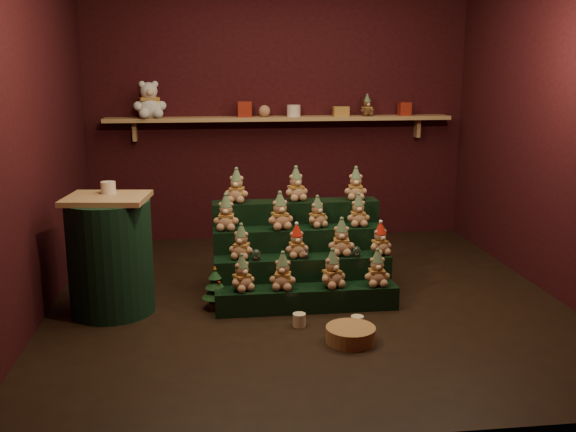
{
  "coord_description": "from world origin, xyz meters",
  "views": [
    {
      "loc": [
        -0.75,
        -4.81,
        1.81
      ],
      "look_at": [
        -0.12,
        0.25,
        0.63
      ],
      "focal_mm": 40.0,
      "sensor_mm": 36.0,
      "label": 1
    }
  ],
  "objects": [
    {
      "name": "right_wall",
      "position": [
        2.05,
        0.0,
        1.4
      ],
      "size": [
        0.1,
        4.0,
        2.8
      ],
      "primitive_type": "cube",
      "color": "black",
      "rests_on": "ground"
    },
    {
      "name": "back_wall",
      "position": [
        0.0,
        2.05,
        1.4
      ],
      "size": [
        4.0,
        0.1,
        2.8
      ],
      "primitive_type": "cube",
      "color": "black",
      "rests_on": "ground"
    },
    {
      "name": "riser_tier_midback",
      "position": [
        -0.04,
        0.22,
        0.27
      ],
      "size": [
        1.4,
        0.22,
        0.54
      ],
      "primitive_type": "cube",
      "color": "black",
      "rests_on": "ground"
    },
    {
      "name": "teddy_5",
      "position": [
        -0.09,
        -0.01,
        0.49
      ],
      "size": [
        0.2,
        0.18,
        0.26
      ],
      "primitive_type": null,
      "rotation": [
        0.0,
        0.0,
        0.1
      ],
      "color": "tan",
      "rests_on": "riser_tier_midfront"
    },
    {
      "name": "back_shelf",
      "position": [
        0.0,
        1.87,
        1.29
      ],
      "size": [
        3.6,
        0.26,
        0.24
      ],
      "color": "tan",
      "rests_on": "ground"
    },
    {
      "name": "left_wall",
      "position": [
        -2.05,
        0.0,
        1.4
      ],
      "size": [
        0.1,
        4.0,
        2.8
      ],
      "primitive_type": "cube",
      "color": "black",
      "rests_on": "ground"
    },
    {
      "name": "side_table",
      "position": [
        -1.5,
        -0.07,
        0.44
      ],
      "size": [
        0.64,
        0.63,
        0.9
      ],
      "rotation": [
        0.0,
        0.0,
        -0.12
      ],
      "color": "tan",
      "rests_on": "ground"
    },
    {
      "name": "gift_tin_red_a",
      "position": [
        -0.37,
        1.85,
        1.4
      ],
      "size": [
        0.14,
        0.14,
        0.16
      ],
      "primitive_type": "cube",
      "color": "#9D2918",
      "rests_on": "back_shelf"
    },
    {
      "name": "ground",
      "position": [
        0.0,
        0.0,
        0.0
      ],
      "size": [
        4.0,
        4.0,
        0.0
      ],
      "primitive_type": "plane",
      "color": "black",
      "rests_on": "ground"
    },
    {
      "name": "teddy_11",
      "position": [
        0.46,
        0.22,
        0.67
      ],
      "size": [
        0.19,
        0.17,
        0.26
      ],
      "primitive_type": null,
      "rotation": [
        0.0,
        0.0,
        -0.0
      ],
      "color": "tan",
      "rests_on": "riser_tier_midback"
    },
    {
      "name": "brown_bear",
      "position": [
        0.91,
        1.84,
        1.43
      ],
      "size": [
        0.18,
        0.17,
        0.22
      ],
      "primitive_type": null,
      "rotation": [
        0.0,
        0.0,
        0.21
      ],
      "color": "#522D1B",
      "rests_on": "back_shelf"
    },
    {
      "name": "shelf_plush_ball",
      "position": [
        -0.17,
        1.85,
        1.38
      ],
      "size": [
        0.12,
        0.12,
        0.12
      ],
      "primitive_type": "sphere",
      "color": "tan",
      "rests_on": "back_shelf"
    },
    {
      "name": "mug_left",
      "position": [
        -0.14,
        -0.54,
        0.05
      ],
      "size": [
        0.09,
        0.09,
        0.09
      ],
      "primitive_type": "cylinder",
      "color": "beige",
      "rests_on": "ground"
    },
    {
      "name": "riser_tier_back",
      "position": [
        -0.04,
        0.44,
        0.36
      ],
      "size": [
        1.4,
        0.22,
        0.72
      ],
      "primitive_type": "cube",
      "color": "black",
      "rests_on": "ground"
    },
    {
      "name": "teddy_8",
      "position": [
        -0.63,
        0.22,
        0.68
      ],
      "size": [
        0.22,
        0.21,
        0.29
      ],
      "primitive_type": null,
      "rotation": [
        0.0,
        0.0,
        -0.12
      ],
      "color": "tan",
      "rests_on": "riser_tier_midback"
    },
    {
      "name": "teddy_14",
      "position": [
        0.48,
        0.44,
        0.85
      ],
      "size": [
        0.21,
        0.19,
        0.27
      ],
      "primitive_type": null,
      "rotation": [
        0.0,
        0.0,
        -0.09
      ],
      "color": "tan",
      "rests_on": "riser_tier_back"
    },
    {
      "name": "riser_tier_midfront",
      "position": [
        -0.04,
        -0.0,
        0.18
      ],
      "size": [
        1.4,
        0.22,
        0.36
      ],
      "primitive_type": "cube",
      "color": "black",
      "rests_on": "ground"
    },
    {
      "name": "white_bear",
      "position": [
        -1.33,
        1.84,
        1.55
      ],
      "size": [
        0.39,
        0.36,
        0.46
      ],
      "primitive_type": null,
      "rotation": [
        0.0,
        0.0,
        0.22
      ],
      "color": "white",
      "rests_on": "back_shelf"
    },
    {
      "name": "teddy_6",
      "position": [
        0.28,
        0.01,
        0.51
      ],
      "size": [
        0.23,
        0.21,
        0.29
      ],
      "primitive_type": null,
      "rotation": [
        0.0,
        0.0,
        -0.14
      ],
      "color": "tan",
      "rests_on": "riser_tier_midfront"
    },
    {
      "name": "teddy_3",
      "position": [
        0.51,
        -0.24,
        0.32
      ],
      "size": [
        0.2,
        0.18,
        0.28
      ],
      "primitive_type": null,
      "rotation": [
        0.0,
        0.0,
        -0.03
      ],
      "color": "tan",
      "rests_on": "riser_tier_front"
    },
    {
      "name": "gift_tin_red_b",
      "position": [
        1.32,
        1.85,
        1.39
      ],
      "size": [
        0.12,
        0.12,
        0.14
      ],
      "primitive_type": "cube",
      "color": "#9D2918",
      "rests_on": "back_shelf"
    },
    {
      "name": "wicker_basket",
      "position": [
        0.17,
        -0.85,
        0.05
      ],
      "size": [
        0.35,
        0.35,
        0.11
      ],
      "primitive_type": "cylinder",
      "rotation": [
        0.0,
        0.0,
        0.04
      ],
      "color": "#AC8245",
      "rests_on": "ground"
    },
    {
      "name": "teddy_0",
      "position": [
        -0.53,
        -0.22,
        0.32
      ],
      "size": [
        0.26,
        0.25,
        0.27
      ],
      "primitive_type": null,
      "rotation": [
        0.0,
        0.0,
        0.52
      ],
      "color": "tan",
      "rests_on": "riser_tier_front"
    },
    {
      "name": "scarf_gift_box",
      "position": [
        0.64,
        1.85,
        1.37
      ],
      "size": [
        0.16,
        0.1,
        0.1
      ],
      "primitive_type": "cube",
      "color": "orange",
      "rests_on": "back_shelf"
    },
    {
      "name": "snow_globe_b",
      "position": [
        -0.03,
        -0.06,
        0.4
      ],
      "size": [
        0.06,
        0.06,
        0.08
      ],
      "color": "black",
      "rests_on": "riser_tier_midfront"
    },
    {
      "name": "teddy_7",
      "position": [
        0.58,
        -0.02,
        0.49
      ],
      "size": [
        0.22,
        0.21,
        0.26
      ],
      "primitive_type": null,
      "rotation": [
        0.0,
        0.0,
        0.28
      ],
      "color": "tan",
      "rests_on": "riser_tier_midfront"
    },
    {
      "name": "riser_tier_front",
      "position": [
        -0.04,
        -0.22,
        0.09
      ],
      "size": [
        1.4,
        0.22,
        0.18
      ],
      "primitive_type": "cube",
      "color": "black",
      "rests_on": "ground"
    },
    {
      "name": "mini_christmas_tree",
      "position": [
        -0.73,
        -0.12,
        0.17
      ],
      "size": [
        0.2,
        0.2,
        0.35
      ],
      "rotation": [
        0.0,
        0.0,
        -0.37
      ],
      "color": "#492D1A",
      "rests_on": "ground"
    },
    {
      "name": "teddy_10",
      "position": [
        0.12,
        0.23,
        0.67
      ],
      "size": [
        0.23,
        0.22,
        0.25
      ],
      "primitive_type": null,
      "rotation": [
        0.0,
        0.0,
        0.45
      ],
      "color": "tan",
      "rests_on": "riser_tier_midback"
    },
    {
      "name": "table_ornament",
      "position": [
        -1.5,
        0.03,
        0.94
      ],
      "size": [
        0.11,
        0.11,
        0.09
      ],
      "primitive_type": "cylinder",
      "color": "beige",
      "rests_on": "side_table"
    },
    {
      "name": "teddy_4",
      "position": [
        -0.52,
        0.01,
        0.49
      ],
      "size": [
        0.24,
        0.23,
        0.27
      ],
      "primitive_type": null,
      "rotation": [
        0.0,
        0.0,
        -0.37
      ],
      "color": "tan",
      "rests_on": "riser_tier_midfront"
    },
    {
      "name": "snow_globe_c",
      "position": [
        0.39,
        -0.06,
        0.4
      ],
      "size": [
        0.06,
        0.06,
        0.08
      ],
      "color": "black",
      "rests_on": "riser_tier_midfront"
    },
    {
      "name": "gift_tin_cream",
      "position": [
        0.14,
        1.85,
        1.38
      ],
      "size": [
        0.14,
        0.14,
        0.12
      ],
      "primitive_type": "cylinder",
      "color": "beige",
      "rests_on": "back_shelf"
    },
    {
      "name": "teddy_9",
      "position": [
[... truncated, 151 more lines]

